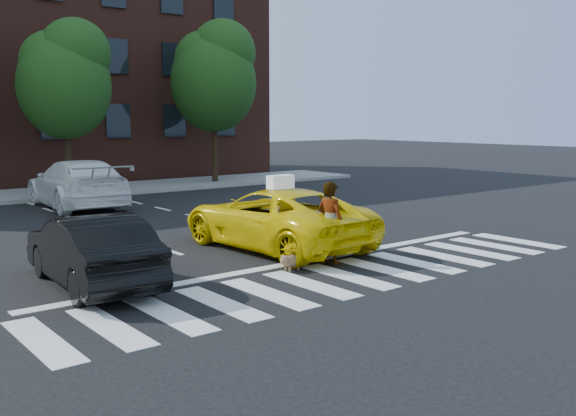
{
  "coord_description": "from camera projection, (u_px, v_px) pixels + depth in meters",
  "views": [
    {
      "loc": [
        -8.69,
        -9.02,
        3.14
      ],
      "look_at": [
        0.31,
        2.34,
        1.1
      ],
      "focal_mm": 40.0,
      "sensor_mm": 36.0,
      "label": 1
    }
  ],
  "objects": [
    {
      "name": "black_sedan",
      "position": [
        92.0,
        250.0,
        12.01
      ],
      "size": [
        1.71,
        4.22,
        1.36
      ],
      "primitive_type": "imported",
      "rotation": [
        0.0,
        0.0,
        3.08
      ],
      "color": "black",
      "rests_on": "ground"
    },
    {
      "name": "tree_right",
      "position": [
        214.0,
        72.0,
        29.87
      ],
      "size": [
        4.0,
        4.0,
        7.7
      ],
      "color": "black",
      "rests_on": "ground"
    },
    {
      "name": "stop_line",
      "position": [
        298.0,
        262.0,
        14.02
      ],
      "size": [
        12.0,
        0.3,
        0.01
      ],
      "primitive_type": "cube",
      "color": "silver",
      "rests_on": "ground"
    },
    {
      "name": "crosswalk",
      "position": [
        348.0,
        276.0,
        12.78
      ],
      "size": [
        13.0,
        2.4,
        0.01
      ],
      "primitive_type": "cube",
      "color": "silver",
      "rests_on": "ground"
    },
    {
      "name": "woman",
      "position": [
        330.0,
        223.0,
        13.82
      ],
      "size": [
        0.54,
        0.72,
        1.79
      ],
      "primitive_type": "imported",
      "rotation": [
        0.0,
        0.0,
        1.74
      ],
      "color": "#999999",
      "rests_on": "ground"
    },
    {
      "name": "dog",
      "position": [
        290.0,
        261.0,
        13.22
      ],
      "size": [
        0.64,
        0.32,
        0.36
      ],
      "rotation": [
        0.0,
        0.0,
        0.18
      ],
      "color": "olive",
      "rests_on": "ground"
    },
    {
      "name": "taxi_sign",
      "position": [
        280.0,
        182.0,
        15.2
      ],
      "size": [
        0.66,
        0.31,
        0.32
      ],
      "primitive_type": "cube",
      "rotation": [
        0.0,
        0.0,
        3.18
      ],
      "color": "white",
      "rests_on": "taxi"
    },
    {
      "name": "sidewalk_far",
      "position": [
        53.0,
        193.0,
        26.35
      ],
      "size": [
        30.0,
        4.0,
        0.15
      ],
      "primitive_type": "cube",
      "color": "slate",
      "rests_on": "ground"
    },
    {
      "name": "taxi",
      "position": [
        275.0,
        218.0,
        15.48
      ],
      "size": [
        2.67,
        5.4,
        1.47
      ],
      "primitive_type": "imported",
      "rotation": [
        0.0,
        0.0,
        3.18
      ],
      "color": "yellow",
      "rests_on": "ground"
    },
    {
      "name": "ground",
      "position": [
        348.0,
        277.0,
        12.78
      ],
      "size": [
        120.0,
        120.0,
        0.0
      ],
      "primitive_type": "plane",
      "color": "black",
      "rests_on": "ground"
    },
    {
      "name": "white_suv",
      "position": [
        77.0,
        184.0,
        22.54
      ],
      "size": [
        2.76,
        5.97,
        1.69
      ],
      "primitive_type": "imported",
      "rotation": [
        0.0,
        0.0,
        3.07
      ],
      "color": "white",
      "rests_on": "ground"
    },
    {
      "name": "tree_mid",
      "position": [
        65.0,
        75.0,
        25.62
      ],
      "size": [
        3.69,
        3.69,
        7.1
      ],
      "color": "black",
      "rests_on": "ground"
    }
  ]
}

